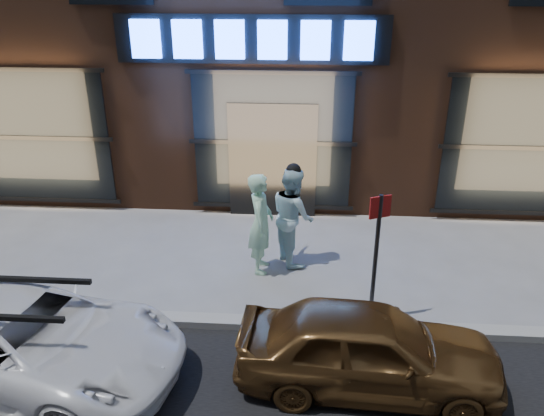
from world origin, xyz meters
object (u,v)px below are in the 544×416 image
at_px(gold_sedan, 369,348).
at_px(sign_post, 377,247).
at_px(white_suv, 24,339).
at_px(man_bowtie, 261,223).
at_px(man_cap, 293,215).

bearing_deg(gold_sedan, sign_post, -5.19).
bearing_deg(gold_sedan, white_suv, 94.57).
bearing_deg(man_bowtie, man_cap, -55.72).
distance_m(man_bowtie, sign_post, 2.22).
bearing_deg(man_cap, gold_sedan, 175.07).
relative_size(white_suv, gold_sedan, 1.26).
relative_size(white_suv, sign_post, 2.03).
xyz_separation_m(man_cap, gold_sedan, (1.04, -3.09, -0.32)).
bearing_deg(sign_post, white_suv, 174.85).
height_order(man_bowtie, sign_post, sign_post).
bearing_deg(man_bowtie, white_suv, 134.66).
height_order(white_suv, gold_sedan, white_suv).
relative_size(gold_sedan, sign_post, 1.61).
relative_size(man_cap, white_suv, 0.43).
bearing_deg(man_cap, man_bowtie, 101.95).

